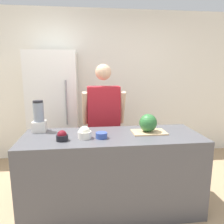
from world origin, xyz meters
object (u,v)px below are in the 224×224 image
Objects in this scene: bowl_cream at (85,133)px; blender at (39,118)px; bowl_small_blue at (101,135)px; refrigerator at (55,111)px; person at (104,123)px; bowl_cherries at (62,136)px; watermelon at (148,123)px.

blender is (-0.52, 0.32, 0.10)m from bowl_cream.
refrigerator is at bearing 115.42° from bowl_small_blue.
person is at bearing 71.02° from bowl_cream.
person is 0.81m from bowl_cream.
bowl_cream is (-0.26, -0.76, 0.09)m from person.
person is 0.79m from bowl_small_blue.
refrigerator reaches higher than blender.
bowl_cherries is 0.33× the size of blender.
refrigerator is at bearing 109.45° from bowl_cream.
bowl_cherries is (0.25, -1.40, 0.00)m from refrigerator.
person reaches higher than bowl_cream.
bowl_cream is at bearing -31.50° from blender.
watermelon is (1.19, -1.23, 0.07)m from refrigerator.
refrigerator is 13.43× the size of bowl_cream.
bowl_cherries is at bearing -167.71° from bowl_cream.
bowl_cherries is at bearing -79.76° from refrigerator.
person is 12.01× the size of bowl_cream.
person reaches higher than blender.
person is at bearing 29.99° from blender.
refrigerator is 1.52m from bowl_small_blue.
refrigerator is 1.43m from bowl_cherries.
watermelon reaches higher than bowl_small_blue.
person reaches higher than bowl_cherries.
bowl_small_blue is at bearing -25.91° from blender.
bowl_cherries is 1.00× the size of bowl_small_blue.
refrigerator reaches higher than bowl_small_blue.
blender is (-0.69, 0.33, 0.13)m from bowl_small_blue.
bowl_small_blue is (0.17, -0.02, -0.03)m from bowl_cream.
watermelon is 0.56m from bowl_small_blue.
bowl_cherries is at bearing -120.93° from person.
bowl_cream is at bearing 12.29° from bowl_cherries.
bowl_cream is (-0.71, -0.12, -0.06)m from watermelon.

